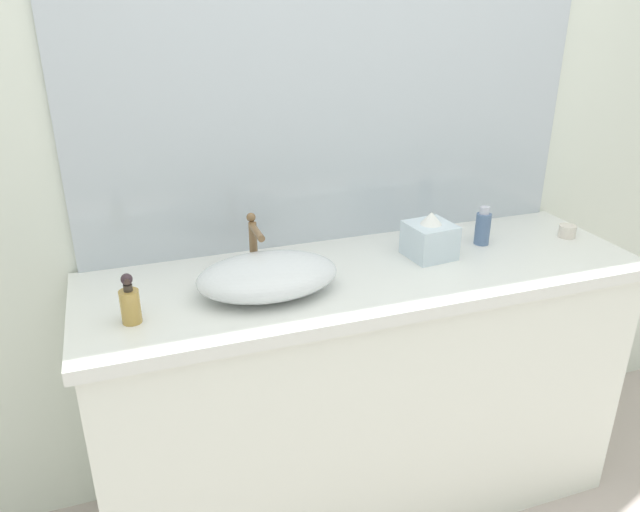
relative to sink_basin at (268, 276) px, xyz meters
name	(u,v)px	position (x,y,z in m)	size (l,w,h in m)	color
bathroom_wall_rear	(311,125)	(0.25, 0.37, 0.34)	(6.00, 0.06, 2.60)	silver
vanity_counter	(364,392)	(0.33, 0.04, -0.51)	(1.75, 0.56, 0.91)	white
wall_mirror_panel	(338,96)	(0.33, 0.33, 0.43)	(1.69, 0.01, 0.97)	#B2BCC6
sink_basin	(268,276)	(0.00, 0.00, 0.00)	(0.40, 0.27, 0.11)	silver
faucet	(254,239)	(0.00, 0.15, 0.06)	(0.03, 0.14, 0.18)	brown
soap_dispenser	(130,303)	(-0.38, -0.05, 0.00)	(0.05, 0.05, 0.14)	#B49045
lotion_bottle	(483,227)	(0.78, 0.12, 0.01)	(0.05, 0.05, 0.13)	slate
tissue_box	(430,238)	(0.56, 0.08, 0.01)	(0.15, 0.15, 0.15)	silver
candle_jar	(567,231)	(1.10, 0.07, -0.03)	(0.06, 0.06, 0.04)	silver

